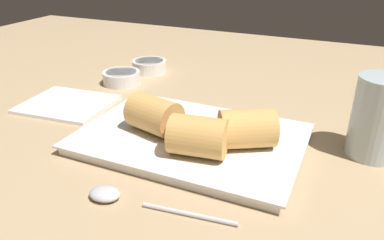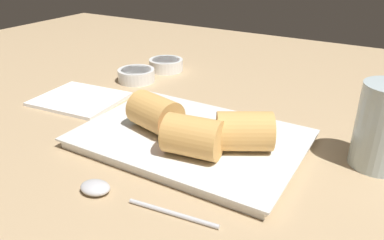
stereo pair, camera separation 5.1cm
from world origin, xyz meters
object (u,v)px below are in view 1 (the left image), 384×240
serving_plate (192,138)px  dipping_bowl_near (122,77)px  spoon (119,197)px  napkin (67,104)px  dipping_bowl_far (149,65)px  drinking_glass (378,118)px

serving_plate → dipping_bowl_near: dipping_bowl_near is taller
spoon → napkin: (-23.20, 18.41, -0.25)cm
serving_plate → dipping_bowl_near: bearing=144.1°
serving_plate → dipping_bowl_far: dipping_bowl_far is taller
dipping_bowl_far → napkin: (-3.46, -22.26, -1.04)cm
spoon → dipping_bowl_far: bearing=115.9°
dipping_bowl_far → spoon: (19.74, -40.67, -0.79)cm
spoon → napkin: spoon is taller
spoon → drinking_glass: bearing=41.8°
dipping_bowl_far → spoon: size_ratio=0.44×
dipping_bowl_near → spoon: (20.92, -31.75, -0.79)cm
napkin → drinking_glass: 48.41cm
drinking_glass → serving_plate: bearing=-163.4°
drinking_glass → napkin: bearing=-175.5°
dipping_bowl_far → dipping_bowl_near: bearing=-97.6°
dipping_bowl_near → drinking_glass: bearing=-11.8°
serving_plate → dipping_bowl_near: (-22.75, 16.44, 0.59)cm
serving_plate → spoon: (-1.83, -15.30, -0.21)cm
serving_plate → napkin: bearing=172.9°
dipping_bowl_near → dipping_bowl_far: bearing=82.4°
serving_plate → drinking_glass: drinking_glass is taller
dipping_bowl_near → napkin: dipping_bowl_near is taller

